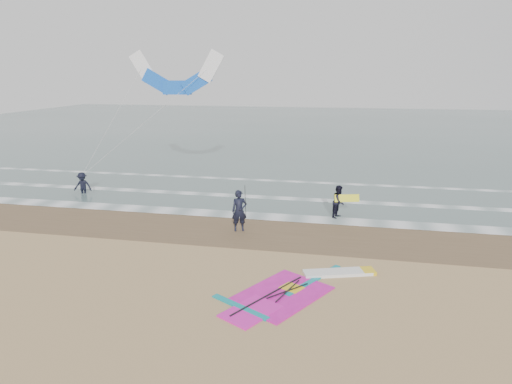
% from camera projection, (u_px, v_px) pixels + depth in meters
% --- Properties ---
extents(ground, '(120.00, 120.00, 0.00)m').
position_uv_depth(ground, '(241.00, 287.00, 16.33)').
color(ground, tan).
rests_on(ground, ground).
extents(sea_water, '(120.00, 80.00, 0.02)m').
position_uv_depth(sea_water, '(322.00, 129.00, 61.84)').
color(sea_water, '#47605E').
rests_on(sea_water, ground).
extents(wet_sand_band, '(120.00, 5.00, 0.01)m').
position_uv_depth(wet_sand_band, '(270.00, 231.00, 22.02)').
color(wet_sand_band, brown).
rests_on(wet_sand_band, ground).
extents(foam_waterline, '(120.00, 9.15, 0.02)m').
position_uv_depth(foam_waterline, '(283.00, 205.00, 26.22)').
color(foam_waterline, white).
rests_on(foam_waterline, ground).
extents(windsurf_rig, '(5.61, 5.31, 0.13)m').
position_uv_depth(windsurf_rig, '(298.00, 288.00, 16.11)').
color(windsurf_rig, white).
rests_on(windsurf_rig, ground).
extents(person_standing, '(0.86, 0.71, 2.01)m').
position_uv_depth(person_standing, '(239.00, 211.00, 21.87)').
color(person_standing, black).
rests_on(person_standing, ground).
extents(person_walking, '(0.94, 1.04, 1.74)m').
position_uv_depth(person_walking, '(339.00, 202.00, 23.93)').
color(person_walking, black).
rests_on(person_walking, ground).
extents(person_wading, '(1.20, 0.79, 1.74)m').
position_uv_depth(person_wading, '(82.00, 181.00, 28.61)').
color(person_wading, black).
rests_on(person_wading, ground).
extents(held_pole, '(0.17, 0.86, 1.82)m').
position_uv_depth(held_pole, '(245.00, 202.00, 21.69)').
color(held_pole, black).
rests_on(held_pole, ground).
extents(carried_kiteboard, '(1.30, 0.51, 0.39)m').
position_uv_depth(carried_kiteboard, '(347.00, 198.00, 23.70)').
color(carried_kiteboard, yellow).
rests_on(carried_kiteboard, ground).
extents(surf_kite, '(8.58, 3.03, 7.69)m').
position_uv_depth(surf_kite, '(176.00, 77.00, 28.67)').
color(surf_kite, white).
rests_on(surf_kite, ground).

